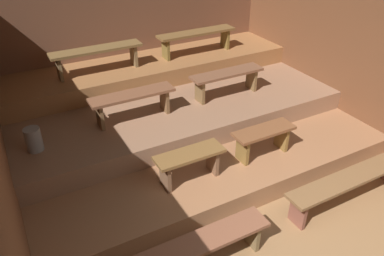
{
  "coord_description": "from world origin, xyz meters",
  "views": [
    {
      "loc": [
        -2.39,
        -1.43,
        3.44
      ],
      "look_at": [
        -0.22,
        2.55,
        0.66
      ],
      "focal_mm": 35.39,
      "sensor_mm": 36.0,
      "label": 1
    }
  ],
  "objects_px": {
    "bench_middle_left": "(133,99)",
    "bench_upper_right": "(197,36)",
    "bench_middle_right": "(227,78)",
    "bench_floor_right": "(350,181)",
    "pail_middle": "(34,140)",
    "bench_floor_left": "(185,252)",
    "bench_lower_right": "(263,136)",
    "bench_lower_left": "(190,160)",
    "bench_upper_left": "(97,53)"
  },
  "relations": [
    {
      "from": "bench_middle_right",
      "to": "pail_middle",
      "type": "distance_m",
      "value": 3.05
    },
    {
      "from": "bench_lower_right",
      "to": "bench_middle_right",
      "type": "xyz_separation_m",
      "value": [
        0.23,
        1.31,
        0.33
      ]
    },
    {
      "from": "bench_upper_left",
      "to": "bench_upper_right",
      "type": "relative_size",
      "value": 1.0
    },
    {
      "from": "bench_floor_left",
      "to": "bench_lower_right",
      "type": "xyz_separation_m",
      "value": [
        1.77,
        1.05,
        0.27
      ]
    },
    {
      "from": "bench_middle_right",
      "to": "bench_middle_left",
      "type": "bearing_deg",
      "value": 180.0
    },
    {
      "from": "bench_upper_right",
      "to": "bench_lower_right",
      "type": "bearing_deg",
      "value": -97.92
    },
    {
      "from": "bench_floor_right",
      "to": "bench_middle_left",
      "type": "height_order",
      "value": "bench_middle_left"
    },
    {
      "from": "pail_middle",
      "to": "bench_lower_left",
      "type": "bearing_deg",
      "value": -34.84
    },
    {
      "from": "bench_lower_right",
      "to": "bench_upper_left",
      "type": "xyz_separation_m",
      "value": [
        -1.51,
        2.54,
        0.64
      ]
    },
    {
      "from": "bench_floor_left",
      "to": "bench_upper_left",
      "type": "distance_m",
      "value": 3.72
    },
    {
      "from": "bench_middle_left",
      "to": "pail_middle",
      "type": "xyz_separation_m",
      "value": [
        -1.42,
        -0.16,
        -0.16
      ]
    },
    {
      "from": "bench_middle_left",
      "to": "bench_upper_right",
      "type": "relative_size",
      "value": 0.83
    },
    {
      "from": "bench_lower_left",
      "to": "bench_lower_right",
      "type": "height_order",
      "value": "same"
    },
    {
      "from": "bench_floor_left",
      "to": "bench_upper_right",
      "type": "xyz_separation_m",
      "value": [
        2.12,
        3.59,
        0.92
      ]
    },
    {
      "from": "bench_middle_left",
      "to": "bench_upper_left",
      "type": "bearing_deg",
      "value": 95.63
    },
    {
      "from": "bench_lower_right",
      "to": "bench_upper_left",
      "type": "height_order",
      "value": "bench_upper_left"
    },
    {
      "from": "bench_middle_right",
      "to": "pail_middle",
      "type": "height_order",
      "value": "bench_middle_right"
    },
    {
      "from": "bench_floor_right",
      "to": "pail_middle",
      "type": "height_order",
      "value": "pail_middle"
    },
    {
      "from": "bench_upper_right",
      "to": "bench_floor_left",
      "type": "bearing_deg",
      "value": -120.59
    },
    {
      "from": "bench_floor_left",
      "to": "bench_middle_left",
      "type": "distance_m",
      "value": 2.46
    },
    {
      "from": "bench_floor_left",
      "to": "pail_middle",
      "type": "distance_m",
      "value": 2.48
    },
    {
      "from": "bench_lower_right",
      "to": "pail_middle",
      "type": "relative_size",
      "value": 2.82
    },
    {
      "from": "bench_floor_left",
      "to": "bench_floor_right",
      "type": "xyz_separation_m",
      "value": [
        2.38,
        0.0,
        0.0
      ]
    },
    {
      "from": "bench_upper_left",
      "to": "pail_middle",
      "type": "relative_size",
      "value": 4.71
    },
    {
      "from": "bench_floor_left",
      "to": "bench_middle_left",
      "type": "relative_size",
      "value": 1.55
    },
    {
      "from": "bench_lower_right",
      "to": "pail_middle",
      "type": "bearing_deg",
      "value": 157.73
    },
    {
      "from": "bench_upper_left",
      "to": "bench_floor_left",
      "type": "bearing_deg",
      "value": -94.1
    },
    {
      "from": "bench_upper_right",
      "to": "bench_upper_left",
      "type": "bearing_deg",
      "value": 180.0
    },
    {
      "from": "bench_floor_left",
      "to": "bench_lower_right",
      "type": "distance_m",
      "value": 2.07
    },
    {
      "from": "bench_floor_right",
      "to": "bench_middle_right",
      "type": "xyz_separation_m",
      "value": [
        -0.38,
        2.36,
        0.6
      ]
    },
    {
      "from": "bench_middle_left",
      "to": "bench_upper_right",
      "type": "height_order",
      "value": "bench_upper_right"
    },
    {
      "from": "bench_floor_left",
      "to": "bench_floor_right",
      "type": "distance_m",
      "value": 2.38
    },
    {
      "from": "bench_lower_left",
      "to": "bench_middle_right",
      "type": "xyz_separation_m",
      "value": [
        1.39,
        1.31,
        0.33
      ]
    },
    {
      "from": "bench_upper_right",
      "to": "pail_middle",
      "type": "bearing_deg",
      "value": -156.29
    },
    {
      "from": "bench_upper_right",
      "to": "bench_floor_right",
      "type": "bearing_deg",
      "value": -85.9
    },
    {
      "from": "bench_floor_left",
      "to": "bench_middle_right",
      "type": "xyz_separation_m",
      "value": [
        2.0,
        2.36,
        0.6
      ]
    },
    {
      "from": "bench_middle_left",
      "to": "pail_middle",
      "type": "relative_size",
      "value": 3.92
    },
    {
      "from": "bench_floor_left",
      "to": "bench_middle_left",
      "type": "bearing_deg",
      "value": 80.86
    },
    {
      "from": "bench_lower_left",
      "to": "bench_upper_left",
      "type": "relative_size",
      "value": 0.6
    },
    {
      "from": "bench_floor_right",
      "to": "bench_upper_right",
      "type": "distance_m",
      "value": 3.72
    },
    {
      "from": "bench_middle_left",
      "to": "bench_middle_right",
      "type": "height_order",
      "value": "same"
    },
    {
      "from": "bench_floor_right",
      "to": "bench_lower_right",
      "type": "distance_m",
      "value": 1.24
    },
    {
      "from": "bench_lower_left",
      "to": "pail_middle",
      "type": "relative_size",
      "value": 2.82
    },
    {
      "from": "bench_middle_right",
      "to": "bench_upper_right",
      "type": "height_order",
      "value": "bench_upper_right"
    },
    {
      "from": "bench_upper_left",
      "to": "pail_middle",
      "type": "height_order",
      "value": "bench_upper_left"
    },
    {
      "from": "bench_floor_right",
      "to": "bench_lower_right",
      "type": "bearing_deg",
      "value": 120.25
    },
    {
      "from": "bench_floor_right",
      "to": "bench_lower_right",
      "type": "relative_size",
      "value": 2.16
    },
    {
      "from": "bench_middle_left",
      "to": "bench_upper_right",
      "type": "bearing_deg",
      "value": 35.3
    },
    {
      "from": "bench_middle_left",
      "to": "bench_middle_right",
      "type": "relative_size",
      "value": 1.0
    },
    {
      "from": "bench_floor_left",
      "to": "bench_lower_left",
      "type": "xyz_separation_m",
      "value": [
        0.61,
        1.05,
        0.27
      ]
    }
  ]
}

